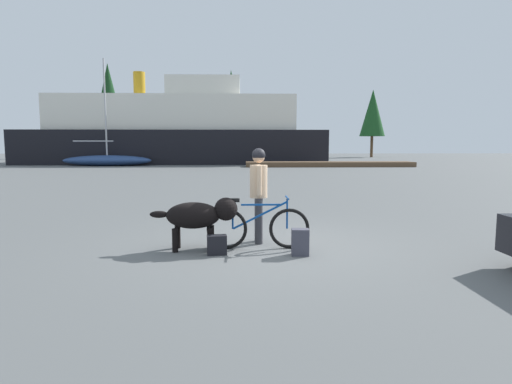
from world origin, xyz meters
TOP-DOWN VIEW (x-y plane):
  - ground_plane at (0.00, 0.00)m, footprint 160.00×160.00m
  - bicycle at (-0.17, -0.18)m, footprint 1.79×0.44m
  - person_cyclist at (-0.13, 0.29)m, footprint 0.32×0.53m
  - dog at (-1.16, -0.23)m, footprint 1.50×0.53m
  - backpack at (0.51, -0.65)m, footprint 0.29×0.22m
  - handbag_pannier at (-0.85, -0.56)m, footprint 0.34×0.22m
  - dock_pier at (6.78, 27.57)m, footprint 13.71×2.22m
  - ferry_boat at (-6.69, 34.78)m, footprint 28.31×8.57m
  - sailboat_moored at (-11.90, 29.51)m, footprint 7.50×2.10m
  - pine_tree_far_left at (-18.60, 52.72)m, footprint 4.22×4.22m
  - pine_tree_center at (-1.82, 52.86)m, footprint 3.47×3.47m
  - pine_tree_far_right at (18.24, 53.60)m, footprint 3.55×3.55m
  - pine_tree_mid_back at (-2.10, 60.73)m, footprint 4.10×4.10m

SIDE VIEW (x-z plane):
  - ground_plane at x=0.00m, z-range 0.00..0.00m
  - handbag_pannier at x=-0.85m, z-range 0.00..0.32m
  - dock_pier at x=6.78m, z-range 0.00..0.40m
  - backpack at x=0.51m, z-range 0.00..0.44m
  - bicycle at x=-0.17m, z-range -0.07..0.84m
  - sailboat_moored at x=-11.90m, z-range -3.98..4.99m
  - dog at x=-1.16m, z-range 0.15..1.06m
  - person_cyclist at x=-0.13m, z-range 0.18..1.92m
  - ferry_boat at x=-6.69m, z-range -1.30..7.42m
  - pine_tree_far_right at x=18.24m, z-range 1.48..11.05m
  - pine_tree_mid_back at x=-2.10m, z-range 1.09..12.55m
  - pine_tree_center at x=-1.82m, z-range 1.49..13.52m
  - pine_tree_far_left at x=-18.60m, z-range 1.57..14.39m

